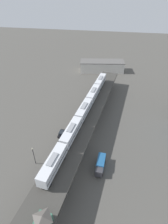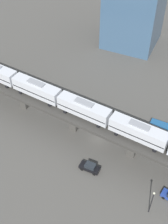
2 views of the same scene
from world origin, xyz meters
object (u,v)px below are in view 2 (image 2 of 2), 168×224
subway_train (84,109)px  street_car_black (90,167)px  delivery_truck (164,130)px  street_lamp (152,201)px

subway_train → street_car_black: 12.52m
subway_train → street_car_black: (-7.63, -4.81, -8.68)m
delivery_truck → street_lamp: street_lamp is taller
subway_train → delivery_truck: (8.50, -16.65, -7.86)m
subway_train → street_car_black: size_ratio=14.04×
delivery_truck → street_car_black: bearing=143.7°
subway_train → street_car_black: subway_train is taller
delivery_truck → street_lamp: bearing=-173.4°
delivery_truck → street_lamp: size_ratio=1.05×
street_car_black → delivery_truck: bearing=-36.3°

